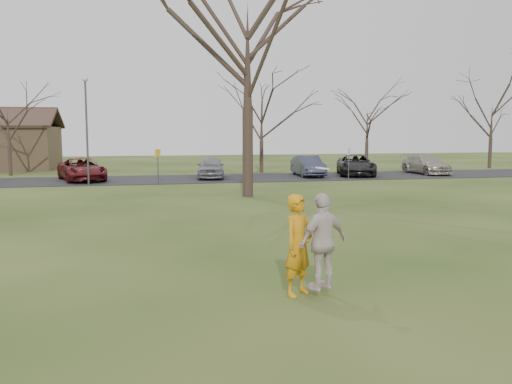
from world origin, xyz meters
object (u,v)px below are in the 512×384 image
Objects in this scene: car_5 at (308,166)px; catching_play at (323,241)px; player_defender at (298,245)px; car_4 at (211,167)px; car_2 at (82,169)px; car_6 at (356,165)px; big_tree at (248,48)px; lamp_post at (86,117)px; car_7 at (426,164)px.

car_5 is 26.99m from catching_play.
player_defender is 0.46× the size of car_4.
car_6 reaches higher than car_2.
car_4 is 11.87m from big_tree.
lamp_post is (-14.30, -2.69, 3.22)m from car_5.
catching_play is (-11.51, -25.68, 0.30)m from car_6.
car_7 is (5.52, 0.18, -0.05)m from car_6.
car_2 is 4.11m from lamp_post.
car_7 is (15.77, 0.18, -0.05)m from car_4.
player_defender is at bearing -85.62° from car_4.
car_2 is 0.81× the size of lamp_post.
car_2 is at bearing -176.99° from car_5.
car_6 is at bearing 8.29° from lamp_post.
lamp_post is (-23.33, -2.77, 3.25)m from car_7.
car_4 is at bearing -15.26° from car_2.
lamp_post is at bearing 136.85° from big_tree.
lamp_post is (-7.55, -2.59, 3.20)m from car_4.
catching_play reaches higher than car_5.
car_5 is 9.02m from car_7.
car_6 reaches higher than car_5.
lamp_post is at bearing -154.32° from car_6.
car_5 is 0.69× the size of lamp_post.
car_4 is 8.60m from lamp_post.
car_2 reaches higher than car_7.
player_defender is 0.31× the size of lamp_post.
big_tree is at bearing -43.15° from lamp_post.
car_4 reaches higher than car_2.
lamp_post is 0.45× the size of big_tree.
car_6 is at bearing 65.85° from catching_play.
player_defender is 0.14× the size of big_tree.
player_defender is at bearing -97.89° from big_tree.
player_defender is 28.16m from car_6.
catching_play is at bearing -96.76° from car_6.
lamp_post is at bearing -167.14° from car_5.
car_7 is 30.97m from catching_play.
player_defender reaches higher than car_5.
car_5 is (14.91, 0.21, 0.00)m from car_2.
car_2 is at bearing 105.11° from catching_play.
big_tree is at bearing -65.28° from car_2.
player_defender is 0.42× the size of car_7.
big_tree is (0.45, -10.09, 6.23)m from car_4.
car_7 is at bearing 19.23° from car_6.
big_tree is (1.70, 15.59, 5.94)m from catching_play.
car_5 is 13.51m from big_tree.
lamp_post reaches higher than car_7.
car_4 reaches higher than car_5.
car_2 is at bearing -171.05° from car_4.
car_5 is at bearing 178.28° from car_7.
catching_play is at bearing -59.17° from player_defender.
car_7 is 0.33× the size of big_tree.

